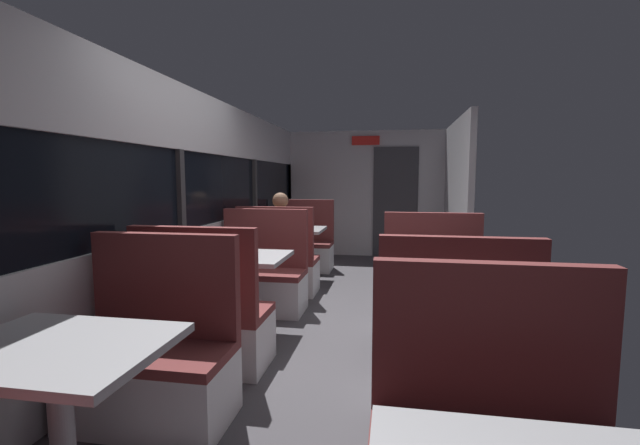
{
  "coord_description": "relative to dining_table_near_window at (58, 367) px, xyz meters",
  "views": [
    {
      "loc": [
        0.49,
        -3.58,
        1.44
      ],
      "look_at": [
        -0.4,
        1.61,
        0.88
      ],
      "focal_mm": 23.47,
      "sensor_mm": 36.0,
      "label": 1
    }
  ],
  "objects": [
    {
      "name": "bench_mid_window_facing_end",
      "position": [
        0.0,
        1.4,
        -0.31
      ],
      "size": [
        0.95,
        0.5,
        1.1
      ],
      "color": "silver",
      "rests_on": "ground_plane"
    },
    {
      "name": "dining_table_near_window",
      "position": [
        0.0,
        0.0,
        0.0
      ],
      "size": [
        0.9,
        0.7,
        0.74
      ],
      "color": "#9E9EA3",
      "rests_on": "ground_plane"
    },
    {
      "name": "dining_table_far_window",
      "position": [
        0.0,
        4.2,
        0.0
      ],
      "size": [
        0.9,
        0.7,
        0.74
      ],
      "color": "#9E9EA3",
      "rests_on": "ground_plane"
    },
    {
      "name": "dining_table_mid_window",
      "position": [
        0.0,
        2.1,
        0.0
      ],
      "size": [
        0.9,
        0.7,
        0.74
      ],
      "color": "#9E9EA3",
      "rests_on": "ground_plane"
    },
    {
      "name": "bench_mid_window_facing_entry",
      "position": [
        0.0,
        2.8,
        -0.31
      ],
      "size": [
        0.95,
        0.5,
        1.1
      ],
      "color": "silver",
      "rests_on": "ground_plane"
    },
    {
      "name": "carriage_end_bulkhead",
      "position": [
        0.95,
        6.28,
        0.5
      ],
      "size": [
        2.9,
        0.11,
        2.3
      ],
      "color": "#B2B2B7",
      "rests_on": "ground_plane"
    },
    {
      "name": "dining_table_rear_aisle",
      "position": [
        1.79,
        1.9,
        0.0
      ],
      "size": [
        0.9,
        0.7,
        0.74
      ],
      "color": "#9E9EA3",
      "rests_on": "ground_plane"
    },
    {
      "name": "bench_rear_aisle_facing_end",
      "position": [
        1.79,
        1.2,
        -0.31
      ],
      "size": [
        0.95,
        0.5,
        1.1
      ],
      "color": "silver",
      "rests_on": "ground_plane"
    },
    {
      "name": "bench_far_window_facing_end",
      "position": [
        0.0,
        3.5,
        -0.31
      ],
      "size": [
        0.95,
        0.5,
        1.1
      ],
      "color": "silver",
      "rests_on": "ground_plane"
    },
    {
      "name": "carriage_window_panel_left",
      "position": [
        -0.56,
        2.09,
        0.47
      ],
      "size": [
        0.09,
        8.48,
        2.3
      ],
      "color": "#B2B2B7",
      "rests_on": "ground_plane"
    },
    {
      "name": "bench_near_window_facing_entry",
      "position": [
        0.0,
        0.7,
        -0.31
      ],
      "size": [
        0.95,
        0.5,
        1.1
      ],
      "color": "silver",
      "rests_on": "ground_plane"
    },
    {
      "name": "bench_far_window_facing_entry",
      "position": [
        0.0,
        4.9,
        -0.31
      ],
      "size": [
        0.95,
        0.5,
        1.1
      ],
      "color": "silver",
      "rests_on": "ground_plane"
    },
    {
      "name": "seated_passenger",
      "position": [
        0.0,
        3.57,
        -0.1
      ],
      "size": [
        0.47,
        0.55,
        1.26
      ],
      "color": "#26262D",
      "rests_on": "ground_plane"
    },
    {
      "name": "ground_plane",
      "position": [
        0.89,
        2.09,
        -0.65
      ],
      "size": [
        3.3,
        9.2,
        0.02
      ],
      "primitive_type": "cube",
      "color": "#423F44"
    },
    {
      "name": "bench_rear_aisle_facing_entry",
      "position": [
        1.79,
        2.6,
        -0.31
      ],
      "size": [
        0.95,
        0.5,
        1.1
      ],
      "color": "silver",
      "rests_on": "ground_plane"
    },
    {
      "name": "carriage_aisle_panel_right",
      "position": [
        2.34,
        5.09,
        0.51
      ],
      "size": [
        0.08,
        2.4,
        2.3
      ],
      "primitive_type": "cube",
      "color": "#B2B2B7",
      "rests_on": "ground_plane"
    }
  ]
}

